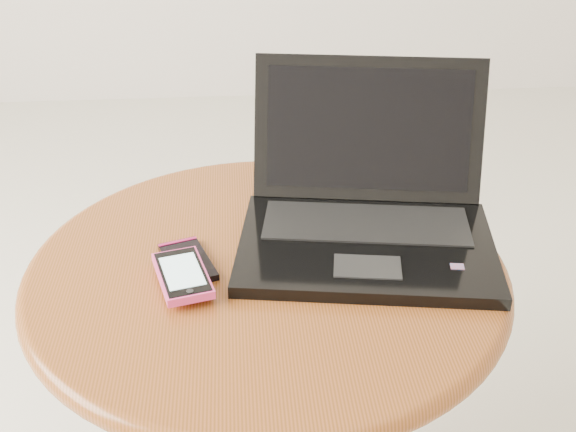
{
  "coord_description": "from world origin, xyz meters",
  "views": [
    {
      "loc": [
        -0.06,
        -0.8,
        1.05
      ],
      "look_at": [
        0.0,
        0.03,
        0.57
      ],
      "focal_mm": 45.86,
      "sensor_mm": 36.0,
      "label": 1
    }
  ],
  "objects": [
    {
      "name": "laptop",
      "position": [
        0.12,
        0.07,
        0.55
      ],
      "size": [
        0.38,
        0.35,
        0.22
      ],
      "color": "black",
      "rests_on": "table"
    },
    {
      "name": "phone_pink",
      "position": [
        -0.13,
        -0.03,
        0.52
      ],
      "size": [
        0.08,
        0.12,
        0.01
      ],
      "color": "#F53F8B",
      "rests_on": "phone_black"
    },
    {
      "name": "table",
      "position": [
        -0.03,
        0.02,
        0.4
      ],
      "size": [
        0.64,
        0.64,
        0.51
      ],
      "color": "#55260E",
      "rests_on": "ground"
    },
    {
      "name": "phone_black",
      "position": [
        -0.13,
        0.02,
        0.51
      ],
      "size": [
        0.08,
        0.11,
        0.01
      ],
      "color": "black",
      "rests_on": "table"
    }
  ]
}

